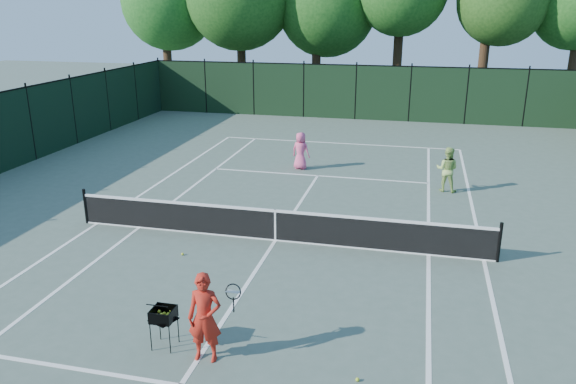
% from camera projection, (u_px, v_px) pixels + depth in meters
% --- Properties ---
extents(ground, '(90.00, 90.00, 0.00)m').
position_uv_depth(ground, '(275.00, 241.00, 15.46)').
color(ground, '#4C5D50').
rests_on(ground, ground).
extents(sideline_doubles_left, '(0.10, 23.77, 0.01)m').
position_uv_depth(sideline_doubles_left, '(97.00, 224.00, 16.67)').
color(sideline_doubles_left, white).
rests_on(sideline_doubles_left, ground).
extents(sideline_doubles_right, '(0.10, 23.77, 0.01)m').
position_uv_depth(sideline_doubles_right, '(484.00, 260.00, 14.26)').
color(sideline_doubles_right, white).
rests_on(sideline_doubles_right, ground).
extents(sideline_singles_left, '(0.10, 23.77, 0.01)m').
position_uv_depth(sideline_singles_left, '(139.00, 228.00, 16.37)').
color(sideline_singles_left, white).
rests_on(sideline_singles_left, ground).
extents(sideline_singles_right, '(0.10, 23.77, 0.01)m').
position_uv_depth(sideline_singles_right, '(429.00, 255.00, 14.56)').
color(sideline_singles_right, white).
rests_on(sideline_singles_right, ground).
extents(baseline_far, '(10.97, 0.10, 0.01)m').
position_uv_depth(baseline_far, '(339.00, 143.00, 26.43)').
color(baseline_far, white).
rests_on(baseline_far, ground).
extents(service_line_far, '(8.23, 0.10, 0.01)m').
position_uv_depth(service_line_far, '(318.00, 176.00, 21.37)').
color(service_line_far, white).
rests_on(service_line_far, ground).
extents(center_service_line, '(0.10, 12.80, 0.01)m').
position_uv_depth(center_service_line, '(275.00, 240.00, 15.46)').
color(center_service_line, white).
rests_on(center_service_line, ground).
extents(tennis_net, '(11.69, 0.09, 1.06)m').
position_uv_depth(tennis_net, '(275.00, 225.00, 15.31)').
color(tennis_net, black).
rests_on(tennis_net, ground).
extents(fence_far, '(24.00, 0.05, 3.00)m').
position_uv_depth(fence_far, '(356.00, 93.00, 31.61)').
color(fence_far, black).
rests_on(fence_far, ground).
extents(coach, '(0.90, 0.67, 1.70)m').
position_uv_depth(coach, '(205.00, 318.00, 10.02)').
color(coach, '#B21F14').
rests_on(coach, ground).
extents(player_pink, '(0.81, 0.63, 1.47)m').
position_uv_depth(player_pink, '(301.00, 151.00, 22.06)').
color(player_pink, '#EC5386').
rests_on(player_pink, ground).
extents(player_green, '(0.86, 0.73, 1.57)m').
position_uv_depth(player_green, '(447.00, 169.00, 19.38)').
color(player_green, '#9CC160').
rests_on(player_green, ground).
extents(ball_hopper, '(0.55, 0.55, 0.81)m').
position_uv_depth(ball_hopper, '(163.00, 315.00, 10.45)').
color(ball_hopper, black).
rests_on(ball_hopper, ground).
extents(loose_ball_near_cart, '(0.07, 0.07, 0.07)m').
position_uv_depth(loose_ball_near_cart, '(357.00, 379.00, 9.66)').
color(loose_ball_near_cart, '#B0CE2A').
rests_on(loose_ball_near_cart, ground).
extents(loose_ball_midcourt, '(0.07, 0.07, 0.07)m').
position_uv_depth(loose_ball_midcourt, '(183.00, 254.00, 14.54)').
color(loose_ball_midcourt, gold).
rests_on(loose_ball_midcourt, ground).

